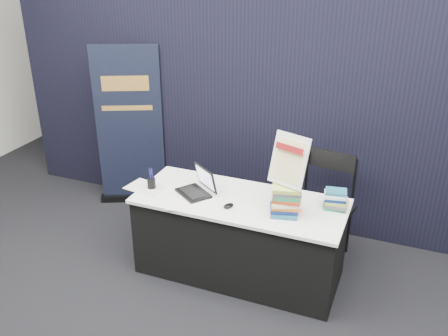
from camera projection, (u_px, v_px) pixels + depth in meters
floor at (216, 309)px, 4.10m from camera, size 8.00×8.00×0.00m
wall_back at (329, 21)px, 6.73m from camera, size 8.00×0.02×3.50m
drape_partition at (277, 113)px, 4.94m from camera, size 6.00×0.08×2.40m
display_table at (239, 237)px, 4.40m from camera, size 1.80×0.75×0.75m
laptop at (195, 187)px, 4.35m from camera, size 0.37×0.39×0.23m
mouse at (229, 206)px, 4.12m from camera, size 0.10×0.12×0.03m
brochure_left at (146, 187)px, 4.45m from camera, size 0.37×0.29×0.00m
brochure_mid at (182, 206)px, 4.15m from camera, size 0.28×0.23×0.00m
brochure_right at (192, 196)px, 4.30m from camera, size 0.31×0.26×0.00m
pen_cup at (151, 183)px, 4.42m from camera, size 0.09×0.09×0.10m
book_stack_tall at (286, 200)px, 3.98m from camera, size 0.27×0.23×0.25m
book_stack_short at (335, 199)px, 4.09m from camera, size 0.20×0.16×0.16m
info_sign at (289, 161)px, 3.87m from camera, size 0.33×0.21×0.42m
pullup_banner at (130, 136)px, 5.48m from camera, size 0.73×0.41×1.79m
stacking_chair at (324, 205)px, 4.53m from camera, size 0.54×0.54×1.03m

